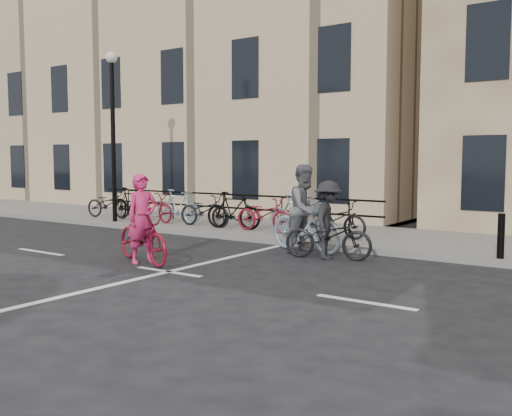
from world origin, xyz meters
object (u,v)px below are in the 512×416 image
Objects in this scene: cyclist_pink at (143,232)px; cyclist_dark at (328,228)px; cyclist_grey at (305,217)px; lamp_post at (113,115)px.

cyclist_dark is (2.92, 2.56, 0.03)m from cyclist_pink.
cyclist_grey is at bearing 45.54° from cyclist_dark.
cyclist_pink is 1.01× the size of cyclist_grey.
lamp_post is 8.90m from cyclist_dark.
lamp_post is at bearing 95.86° from cyclist_grey.
cyclist_grey is (2.08, 3.05, 0.18)m from cyclist_pink.
cyclist_pink reaches higher than cyclist_dark.
lamp_post is 8.00m from cyclist_grey.
cyclist_dark is at bearing -9.77° from lamp_post.
lamp_post reaches higher than cyclist_dark.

